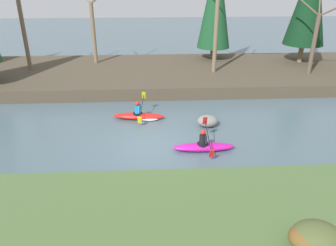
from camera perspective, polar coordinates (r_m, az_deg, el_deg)
ground_plane at (r=14.75m, az=-2.88°, el=-4.12°), size 90.00×90.00×0.00m
riverbank_far at (r=23.96m, az=-3.13°, el=8.51°), size 44.00×8.90×0.77m
bare_tree_upstream at (r=25.12m, az=-23.93°, el=15.61°), size 3.72×3.67×6.76m
bare_tree_mid_upstream at (r=25.61m, az=-12.88°, el=16.25°), size 3.25×3.21×5.87m
bare_tree_mid_downstream at (r=22.70m, az=8.55°, el=17.83°), size 4.26×4.21×7.80m
bare_tree_downstream at (r=24.18m, az=24.25°, el=13.52°), size 2.91×2.88×5.22m
shrub_clump_third at (r=9.56m, az=23.81°, el=-17.87°), size 1.20×1.00×0.65m
shrub_clump_far_end at (r=9.60m, az=24.44°, el=-17.57°), size 1.30×1.08×0.70m
kayaker_lead at (r=14.40m, az=6.31°, el=-4.00°), size 2.77×2.06×1.20m
kayaker_middle at (r=17.39m, az=-4.74°, el=1.27°), size 2.79×2.07×1.20m
boulder_midstream at (r=16.60m, az=6.91°, el=0.36°), size 1.05×0.82×0.60m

